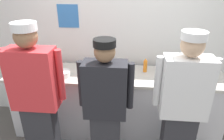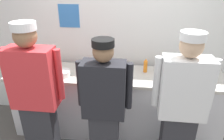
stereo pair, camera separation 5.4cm
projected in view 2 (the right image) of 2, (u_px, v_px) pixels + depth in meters
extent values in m
cube|color=silver|center=(119.00, 33.00, 2.97)|extent=(4.54, 0.10, 2.76)
cube|color=#3370B7|center=(69.00, 16.00, 2.90)|extent=(0.30, 0.01, 0.32)
cube|color=silver|center=(115.00, 104.00, 2.95)|extent=(2.84, 0.59, 0.90)
cube|color=#B7B2A8|center=(116.00, 75.00, 2.75)|extent=(2.89, 0.64, 0.04)
cube|color=#2D2D33|center=(43.00, 134.00, 2.44)|extent=(0.35, 0.20, 0.83)
cube|color=red|center=(33.00, 78.00, 2.13)|extent=(0.49, 0.24, 0.66)
cylinder|color=red|center=(9.00, 72.00, 2.18)|extent=(0.07, 0.07, 0.56)
cylinder|color=red|center=(59.00, 75.00, 2.13)|extent=(0.07, 0.07, 0.56)
sphere|color=#8C6647|center=(25.00, 36.00, 1.94)|extent=(0.23, 0.23, 0.23)
cylinder|color=white|center=(23.00, 26.00, 1.90)|extent=(0.24, 0.24, 0.08)
cube|color=#2D2D33|center=(105.00, 140.00, 2.39)|extent=(0.32, 0.20, 0.76)
cube|color=#232328|center=(104.00, 90.00, 2.11)|extent=(0.45, 0.24, 0.61)
cylinder|color=#232328|center=(80.00, 84.00, 2.16)|extent=(0.07, 0.07, 0.51)
cylinder|color=#232328|center=(129.00, 87.00, 2.10)|extent=(0.07, 0.07, 0.51)
sphere|color=#8C6647|center=(103.00, 52.00, 1.94)|extent=(0.21, 0.21, 0.21)
cylinder|color=black|center=(103.00, 43.00, 1.90)|extent=(0.22, 0.22, 0.07)
cube|color=white|center=(184.00, 88.00, 2.01)|extent=(0.47, 0.24, 0.64)
cylinder|color=white|center=(156.00, 82.00, 2.07)|extent=(0.07, 0.07, 0.54)
cylinder|color=white|center=(212.00, 85.00, 2.01)|extent=(0.07, 0.07, 0.54)
sphere|color=tan|center=(192.00, 46.00, 1.83)|extent=(0.22, 0.22, 0.22)
cylinder|color=white|center=(193.00, 36.00, 1.80)|extent=(0.23, 0.23, 0.08)
cylinder|color=white|center=(63.00, 75.00, 2.69)|extent=(0.21, 0.21, 0.01)
cylinder|color=white|center=(63.00, 74.00, 2.69)|extent=(0.21, 0.21, 0.01)
cylinder|color=white|center=(62.00, 74.00, 2.68)|extent=(0.21, 0.21, 0.01)
cylinder|color=white|center=(62.00, 73.00, 2.68)|extent=(0.21, 0.21, 0.01)
cylinder|color=white|center=(62.00, 72.00, 2.67)|extent=(0.21, 0.21, 0.01)
cylinder|color=white|center=(62.00, 71.00, 2.67)|extent=(0.21, 0.21, 0.01)
cylinder|color=#B7BABF|center=(173.00, 72.00, 2.65)|extent=(0.33, 0.33, 0.12)
cube|color=#B7BABF|center=(101.00, 72.00, 2.76)|extent=(0.51, 0.38, 0.02)
cylinder|color=orange|center=(145.00, 67.00, 2.77)|extent=(0.05, 0.05, 0.16)
cone|color=orange|center=(146.00, 60.00, 2.73)|extent=(0.04, 0.04, 0.04)
cylinder|color=orange|center=(52.00, 61.00, 2.91)|extent=(0.06, 0.06, 0.18)
cone|color=orange|center=(51.00, 54.00, 2.87)|extent=(0.05, 0.05, 0.04)
cylinder|color=white|center=(194.00, 82.00, 2.49)|extent=(0.08, 0.08, 0.04)
cylinder|color=orange|center=(194.00, 82.00, 2.48)|extent=(0.07, 0.07, 0.01)
cylinder|color=white|center=(124.00, 77.00, 2.61)|extent=(0.10, 0.10, 0.04)
cylinder|color=orange|center=(124.00, 76.00, 2.61)|extent=(0.08, 0.08, 0.01)
cylinder|color=white|center=(23.00, 73.00, 2.73)|extent=(0.08, 0.08, 0.04)
cylinder|color=gold|center=(23.00, 72.00, 2.73)|extent=(0.07, 0.07, 0.01)
cylinder|color=white|center=(127.00, 71.00, 2.77)|extent=(0.09, 0.09, 0.04)
cylinder|color=#5B932D|center=(127.00, 70.00, 2.77)|extent=(0.08, 0.08, 0.01)
cylinder|color=white|center=(35.00, 72.00, 2.66)|extent=(0.09, 0.09, 0.11)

